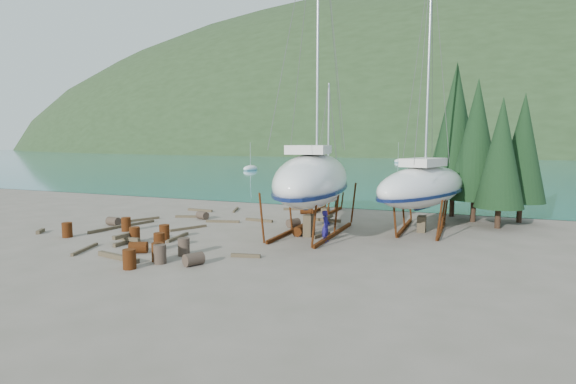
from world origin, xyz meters
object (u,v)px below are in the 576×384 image
at_px(small_sailboat_shore, 327,191).
at_px(worker, 326,226).
at_px(large_sailboat_near, 313,179).
at_px(large_sailboat_far, 424,186).

relative_size(small_sailboat_shore, worker, 5.78).
bearing_deg(large_sailboat_near, large_sailboat_far, 21.48).
distance_m(large_sailboat_far, small_sailboat_shore, 9.75).
height_order(large_sailboat_near, small_sailboat_shore, large_sailboat_near).
distance_m(large_sailboat_far, worker, 7.56).
bearing_deg(large_sailboat_near, worker, -62.40).
bearing_deg(small_sailboat_shore, large_sailboat_near, -101.83).
height_order(large_sailboat_far, worker, large_sailboat_far).
bearing_deg(worker, large_sailboat_near, 37.70).
distance_m(large_sailboat_near, large_sailboat_far, 7.20).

